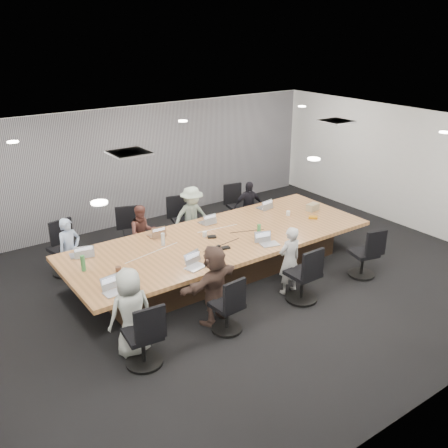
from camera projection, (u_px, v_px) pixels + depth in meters
floor at (236, 282)px, 9.45m from camera, size 10.00×8.00×0.00m
ceiling at (238, 135)px, 8.40m from camera, size 10.00×8.00×0.00m
wall_back at (137, 165)px, 11.95m from camera, size 10.00×0.00×2.80m
wall_front at (439, 310)px, 5.90m from camera, size 10.00×0.00×2.80m
wall_right at (409, 169)px, 11.61m from camera, size 0.00×8.00×2.80m
curtain at (139, 165)px, 11.89m from camera, size 9.80×0.04×2.80m
conference_table at (221, 253)px, 9.68m from camera, size 6.00×2.20×0.74m
chair_0 at (65, 253)px, 9.61m from camera, size 0.70×0.70×0.87m
chair_1 at (136, 236)px, 10.42m from camera, size 0.74×0.74×0.85m
chair_2 at (184, 224)px, 11.06m from camera, size 0.68×0.68×0.84m
chair_3 at (239, 210)px, 11.88m from camera, size 0.66×0.66×0.84m
chair_4 at (143, 339)px, 7.02m from camera, size 0.62×0.62×0.84m
chair_5 at (227, 309)px, 7.82m from camera, size 0.55×0.55×0.77m
chair_6 at (302, 278)px, 8.67m from camera, size 0.59×0.59×0.87m
chair_7 at (363, 257)px, 9.54m from camera, size 0.65×0.65×0.79m
person_0 at (70, 250)px, 9.28m from camera, size 0.52×0.41×1.25m
laptop_0 at (80, 255)px, 8.82m from camera, size 0.38×0.30×0.02m
person_1 at (143, 234)px, 10.10m from camera, size 0.66×0.57×1.19m
laptop_1 at (155, 235)px, 9.62m from camera, size 0.29×0.21×0.02m
person_2 at (192, 217)px, 10.69m from camera, size 0.93×0.61×1.37m
laptop_2 at (206, 222)px, 10.25m from camera, size 0.30×0.21×0.02m
person_3 at (248, 207)px, 11.55m from camera, size 0.76×0.46×1.21m
laptop_3 at (264, 207)px, 11.08m from camera, size 0.34×0.25×0.02m
person_4 at (131, 312)px, 7.19m from camera, size 0.68×0.45×1.37m
laptop_4 at (115, 293)px, 7.58m from camera, size 0.34×0.25×0.02m
person_5 at (214, 284)px, 7.98m from camera, size 1.31×0.70×1.34m
laptop_5 at (196, 267)px, 8.36m from camera, size 0.38×0.30×0.02m
person_6 at (289, 260)px, 8.86m from camera, size 0.48×0.33×1.27m
laptop_6 at (270, 244)px, 9.23m from camera, size 0.38×0.30×0.02m
bottle_green_left at (83, 263)px, 8.22m from camera, size 0.09×0.09×0.27m
bottle_green_right at (259, 231)px, 9.52m from camera, size 0.09×0.09×0.26m
bottle_clear at (163, 239)px, 9.17m from camera, size 0.09×0.09×0.24m
cup_white_far at (205, 234)px, 9.57m from camera, size 0.10×0.10×0.10m
cup_white_near at (288, 213)px, 10.62m from camera, size 0.09×0.09×0.10m
mug_brown at (118, 270)px, 8.18m from camera, size 0.12×0.12×0.11m
mic_left at (226, 248)px, 9.08m from camera, size 0.17×0.13×0.03m
mic_right at (212, 237)px, 9.54m from camera, size 0.19×0.17×0.03m
stapler at (217, 248)px, 9.02m from camera, size 0.18×0.10×0.07m
canvas_bag at (313, 207)px, 10.91m from camera, size 0.31×0.22×0.15m
snack_packet at (313, 217)px, 10.48m from camera, size 0.21×0.22×0.04m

